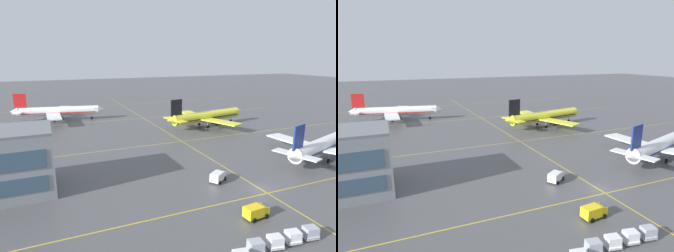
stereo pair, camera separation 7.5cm
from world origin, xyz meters
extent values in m
plane|color=#4C4C4F|center=(0.00, 0.00, 0.00)|extent=(600.00, 600.00, 0.00)
cylinder|color=white|center=(26.14, 7.92, 3.69)|extent=(28.57, 11.58, 3.42)
cone|color=white|center=(10.97, 3.35, 4.05)|extent=(3.70, 3.94, 3.25)
cube|color=navy|center=(13.21, 4.03, 7.92)|extent=(4.23, 1.56, 5.40)
cube|color=white|center=(13.56, 1.31, 4.05)|extent=(4.11, 5.31, 0.22)
cube|color=white|center=(12.00, 6.48, 4.05)|extent=(4.11, 5.31, 0.22)
cube|color=white|center=(23.07, 14.99, 3.15)|extent=(5.78, 13.85, 0.36)
cylinder|color=navy|center=(24.96, 12.46, 1.98)|extent=(3.48, 2.69, 1.89)
cube|color=navy|center=(26.14, 7.92, 3.26)|extent=(26.38, 10.95, 0.32)
cylinder|color=#99999E|center=(25.09, 5.16, 1.49)|extent=(0.25, 0.25, 1.49)
cylinder|color=black|center=(25.09, 5.16, 0.50)|extent=(1.07, 0.67, 0.99)
cylinder|color=#99999E|center=(23.74, 9.64, 1.49)|extent=(0.25, 0.25, 1.49)
cylinder|color=black|center=(23.74, 9.64, 0.50)|extent=(1.07, 0.67, 0.99)
cylinder|color=yellow|center=(17.26, 49.47, 3.83)|extent=(30.06, 8.99, 3.55)
cone|color=yellow|center=(33.16, 52.45, 3.83)|extent=(3.03, 3.87, 3.48)
cone|color=yellow|center=(1.08, 46.45, 4.21)|extent=(3.56, 3.87, 3.38)
cube|color=black|center=(3.47, 46.89, 8.23)|extent=(4.47, 1.16, 5.61)
cube|color=yellow|center=(3.53, 44.05, 4.21)|extent=(3.83, 5.33, 0.22)
cube|color=yellow|center=(2.50, 49.56, 4.21)|extent=(3.83, 5.33, 0.22)
cube|color=yellow|center=(17.80, 41.49, 3.27)|extent=(9.88, 14.82, 0.37)
cube|color=yellow|center=(14.88, 57.11, 3.27)|extent=(5.20, 14.14, 0.37)
cylinder|color=black|center=(18.34, 44.73, 2.06)|extent=(3.49, 2.51, 1.96)
cylinder|color=black|center=(16.55, 54.29, 2.06)|extent=(3.49, 2.51, 1.96)
cube|color=#385166|center=(31.04, 52.05, 4.35)|extent=(2.26, 3.52, 0.65)
cube|color=black|center=(17.26, 49.47, 3.39)|extent=(27.71, 8.59, 0.34)
cylinder|color=#99999E|center=(29.21, 51.71, 1.54)|extent=(0.26, 0.26, 1.54)
cylinder|color=black|center=(29.21, 51.71, 0.51)|extent=(1.09, 0.60, 1.03)
cylinder|color=#99999E|center=(15.87, 46.74, 1.54)|extent=(0.26, 0.26, 1.54)
cylinder|color=black|center=(15.87, 46.74, 0.51)|extent=(1.09, 0.60, 1.03)
cylinder|color=#99999E|center=(14.97, 51.52, 1.54)|extent=(0.26, 0.26, 1.54)
cylinder|color=black|center=(14.97, 51.52, 0.51)|extent=(1.09, 0.60, 1.03)
cylinder|color=white|center=(-32.26, 80.95, 3.88)|extent=(30.41, 9.24, 3.60)
cone|color=white|center=(-16.19, 77.86, 3.88)|extent=(3.08, 3.92, 3.52)
cone|color=white|center=(-48.61, 84.09, 4.26)|extent=(3.62, 3.92, 3.42)
cube|color=red|center=(-46.20, 83.63, 8.33)|extent=(4.52, 1.19, 5.68)
cube|color=white|center=(-47.20, 80.93, 4.26)|extent=(3.90, 5.40, 0.23)
cube|color=white|center=(-46.13, 86.50, 4.26)|extent=(3.90, 5.40, 0.23)
cube|color=white|center=(-34.71, 73.23, 3.31)|extent=(5.20, 14.29, 0.38)
cube|color=white|center=(-31.68, 89.03, 3.31)|extent=(10.05, 14.99, 0.38)
cylinder|color=#4C4C51|center=(-33.00, 76.08, 2.08)|extent=(3.53, 2.56, 1.99)
cylinder|color=#4C4C51|center=(-31.15, 85.75, 2.08)|extent=(3.53, 2.56, 1.99)
cube|color=#385166|center=(-18.33, 78.28, 4.40)|extent=(2.30, 3.57, 0.66)
cube|color=red|center=(-32.26, 80.95, 3.43)|extent=(28.04, 8.82, 0.34)
cylinder|color=#99999E|center=(-20.18, 78.63, 1.56)|extent=(0.26, 0.26, 1.56)
cylinder|color=black|center=(-20.18, 78.63, 0.52)|extent=(1.10, 0.61, 1.04)
cylinder|color=#99999E|center=(-34.58, 78.89, 1.56)|extent=(0.26, 0.26, 1.56)
cylinder|color=black|center=(-34.58, 78.89, 0.52)|extent=(1.10, 0.61, 1.04)
cylinder|color=#99999E|center=(-33.66, 83.72, 1.56)|extent=(0.26, 0.26, 1.56)
cylinder|color=black|center=(-33.66, 83.72, 0.52)|extent=(1.10, 0.61, 1.04)
cube|color=yellow|center=(0.00, -2.00, 0.00)|extent=(132.36, 0.20, 0.01)
cube|color=yellow|center=(0.00, 35.30, 0.00)|extent=(132.36, 0.20, 0.01)
cube|color=yellow|center=(0.00, 72.61, 0.00)|extent=(132.36, 0.20, 0.01)
cube|color=yellow|center=(0.00, 109.91, 0.00)|extent=(132.36, 0.20, 0.01)
cube|color=yellow|center=(0.00, 53.96, 0.00)|extent=(0.20, 164.14, 0.01)
cube|color=white|center=(-6.13, 5.93, 1.25)|extent=(3.55, 3.21, 1.70)
cube|color=white|center=(-4.48, 6.97, 1.10)|extent=(2.06, 2.22, 1.40)
cube|color=#385166|center=(-4.06, 7.24, 1.45)|extent=(1.16, 1.54, 0.70)
cylinder|color=black|center=(-4.02, 6.14, 0.40)|extent=(0.83, 0.66, 0.80)
cylinder|color=black|center=(-5.03, 7.75, 0.40)|extent=(0.83, 0.66, 0.80)
cylinder|color=black|center=(-6.22, 4.75, 0.40)|extent=(0.83, 0.66, 0.80)
cylinder|color=black|center=(-7.23, 6.36, 0.40)|extent=(0.83, 0.66, 0.80)
cube|color=yellow|center=(-8.25, -8.05, 1.25)|extent=(3.15, 2.14, 1.70)
cube|color=yellow|center=(-6.31, -7.89, 1.10)|extent=(1.45, 1.90, 1.40)
cube|color=#385166|center=(-5.81, -7.85, 1.45)|extent=(0.49, 1.62, 0.70)
cylinder|color=black|center=(-6.28, -8.84, 0.40)|extent=(0.82, 0.35, 0.80)
cylinder|color=black|center=(-6.44, -6.95, 0.40)|extent=(0.82, 0.35, 0.80)
cylinder|color=black|center=(-8.87, -9.06, 0.40)|extent=(0.82, 0.35, 0.80)
cylinder|color=black|center=(-9.03, -7.17, 0.40)|extent=(0.82, 0.35, 0.80)
cube|color=#99999E|center=(-13.48, -14.92, 0.30)|extent=(2.36, 1.96, 0.12)
cube|color=#9EA3AD|center=(-13.48, -14.92, 1.11)|extent=(2.13, 1.76, 1.50)
cylinder|color=#99999E|center=(-12.15, -15.16, 0.30)|extent=(0.70, 0.21, 0.08)
cylinder|color=black|center=(-12.53, -14.46, 0.12)|extent=(0.25, 0.14, 0.24)
cylinder|color=black|center=(-14.20, -14.15, 0.12)|extent=(0.25, 0.14, 0.24)
cube|color=#99999E|center=(-10.42, -15.09, 0.30)|extent=(2.36, 1.96, 0.12)
cube|color=silver|center=(-10.42, -15.09, 1.11)|extent=(2.13, 1.76, 1.50)
cube|color=silver|center=(-10.53, -15.68, 0.58)|extent=(1.97, 0.90, 0.57)
cylinder|color=#99999E|center=(-9.09, -15.34, 0.30)|extent=(0.70, 0.21, 0.08)
cylinder|color=black|center=(-9.70, -15.86, 0.12)|extent=(0.25, 0.14, 0.24)
cylinder|color=black|center=(-9.47, -14.64, 0.12)|extent=(0.25, 0.14, 0.24)
cylinder|color=black|center=(-11.37, -15.55, 0.12)|extent=(0.25, 0.14, 0.24)
cylinder|color=black|center=(-11.14, -14.33, 0.12)|extent=(0.25, 0.14, 0.24)
cube|color=#99999E|center=(-7.35, -15.18, 0.30)|extent=(2.36, 1.96, 0.12)
cube|color=silver|center=(-7.35, -15.18, 1.11)|extent=(2.13, 1.76, 1.50)
cube|color=silver|center=(-7.46, -15.77, 0.58)|extent=(1.97, 0.90, 0.57)
cylinder|color=#99999E|center=(-6.03, -15.42, 0.30)|extent=(0.70, 0.21, 0.08)
cylinder|color=black|center=(-6.63, -15.94, 0.12)|extent=(0.25, 0.14, 0.24)
cylinder|color=black|center=(-6.41, -14.72, 0.12)|extent=(0.25, 0.14, 0.24)
cylinder|color=black|center=(-8.30, -15.63, 0.12)|extent=(0.25, 0.14, 0.24)
cylinder|color=black|center=(-8.08, -14.41, 0.12)|extent=(0.25, 0.14, 0.24)
cube|color=#99999E|center=(-4.29, -15.37, 0.30)|extent=(2.36, 1.96, 0.12)
cube|color=#9EA3AD|center=(-4.29, -15.37, 1.11)|extent=(2.13, 1.76, 1.50)
cube|color=#9EA3AD|center=(-4.40, -15.96, 0.58)|extent=(1.97, 0.90, 0.57)
cylinder|color=#99999E|center=(-2.96, -15.62, 0.30)|extent=(0.70, 0.21, 0.08)
cylinder|color=black|center=(-3.57, -16.14, 0.12)|extent=(0.25, 0.14, 0.24)
cylinder|color=black|center=(-3.34, -14.92, 0.12)|extent=(0.25, 0.14, 0.24)
cylinder|color=black|center=(-5.24, -15.83, 0.12)|extent=(0.25, 0.14, 0.24)
cylinder|color=black|center=(-5.01, -14.61, 0.12)|extent=(0.25, 0.14, 0.24)
camera|label=1|loc=(-36.84, -40.73, 25.08)|focal=30.97mm
camera|label=2|loc=(-36.77, -40.75, 25.08)|focal=30.97mm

